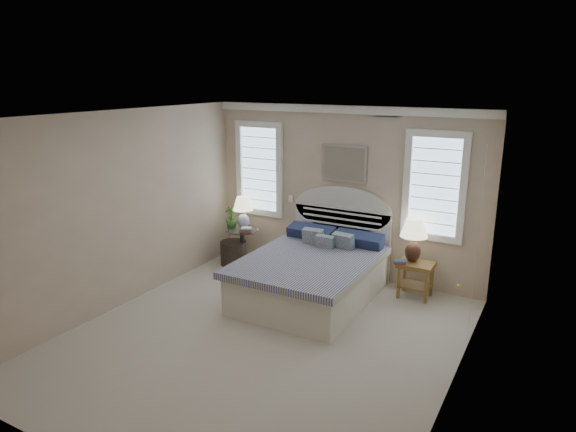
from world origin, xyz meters
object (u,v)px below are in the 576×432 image
(bed, at_px, (314,271))
(lamp_left, at_px, (243,209))
(floor_pot, at_px, (234,253))
(side_table_left, at_px, (242,243))
(nightstand_right, at_px, (416,272))
(lamp_right, at_px, (414,235))

(bed, relative_size, lamp_left, 4.15)
(bed, xyz_separation_m, floor_pot, (-1.79, 0.53, -0.18))
(bed, bearing_deg, floor_pot, 163.64)
(side_table_left, xyz_separation_m, lamp_left, (-0.02, 0.07, 0.58))
(side_table_left, xyz_separation_m, floor_pot, (-0.14, -0.07, -0.18))
(bed, relative_size, floor_pot, 5.12)
(floor_pot, bearing_deg, side_table_left, 24.90)
(side_table_left, bearing_deg, nightstand_right, 1.94)
(floor_pot, height_order, lamp_right, lamp_right)
(bed, bearing_deg, lamp_right, 31.23)
(side_table_left, bearing_deg, bed, -19.74)
(nightstand_right, distance_m, floor_pot, 3.10)
(nightstand_right, relative_size, lamp_left, 0.97)
(lamp_left, bearing_deg, floor_pot, -133.26)
(bed, xyz_separation_m, nightstand_right, (1.30, 0.69, 0.00))
(side_table_left, relative_size, floor_pot, 1.42)
(floor_pot, xyz_separation_m, lamp_left, (0.13, 0.14, 0.76))
(bed, xyz_separation_m, side_table_left, (-1.65, 0.59, 0.00))
(floor_pot, xyz_separation_m, lamp_right, (3.01, 0.21, 0.72))
(side_table_left, height_order, floor_pot, side_table_left)
(bed, distance_m, side_table_left, 1.75)
(lamp_right, bearing_deg, floor_pot, -175.93)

